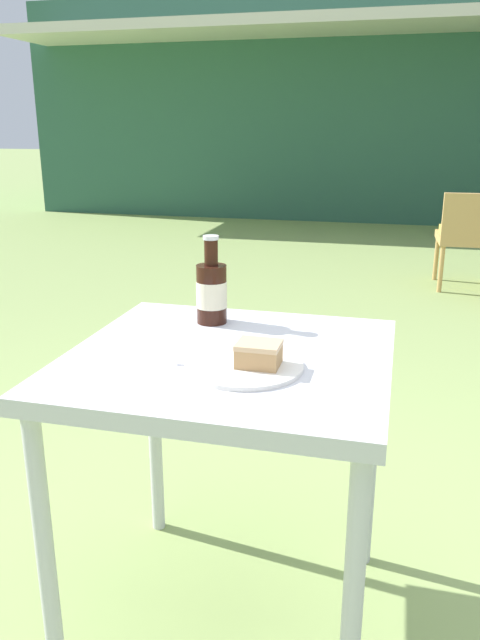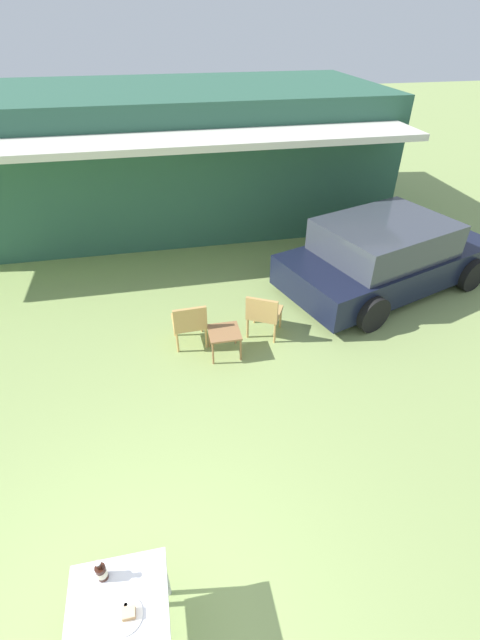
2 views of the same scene
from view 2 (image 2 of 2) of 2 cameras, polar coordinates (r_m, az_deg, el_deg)
name	(u,v)px [view 2 (image 2 of 2)]	position (r m, az deg, el deg)	size (l,w,h in m)	color
cabin_building	(146,155)	(11.12, -12.42, 20.72)	(10.77, 5.60, 2.88)	#2D5B47
parked_car	(386,255)	(8.30, 18.89, 8.15)	(4.35, 2.99, 1.29)	black
wicker_chair_cushioned	(189,320)	(6.50, -6.79, -0.04)	(0.52, 0.49, 0.77)	tan
wicker_chair_plain	(264,312)	(6.64, 3.18, 1.08)	(0.66, 0.65, 0.77)	tan
garden_side_table	(224,334)	(6.32, -2.10, -1.91)	(0.46, 0.45, 0.42)	#996B42
patio_table	(119,610)	(3.92, -15.81, -33.21)	(0.73, 0.71, 0.74)	silver
cake_on_plate	(126,615)	(3.79, -14.94, -33.75)	(0.26, 0.26, 0.06)	white
cola_bottle_near	(101,572)	(3.87, -17.99, -29.33)	(0.08, 0.08, 0.23)	black
fork	(116,619)	(3.81, -16.23, -33.94)	(0.17, 0.04, 0.01)	silver
loose_bottle_cap	(126,605)	(3.82, -15.00, -32.84)	(0.03, 0.03, 0.01)	silver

